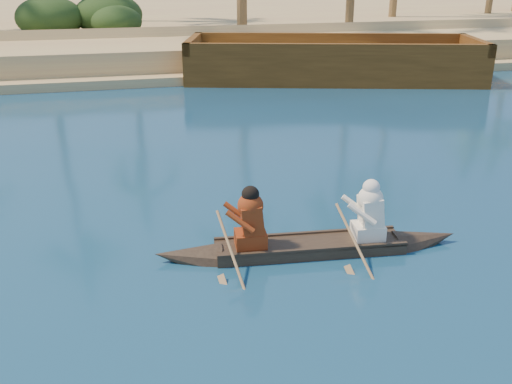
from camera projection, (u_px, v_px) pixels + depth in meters
name	position (u px, v px, depth m)	size (l,w,h in m)	color
sandy_embankment	(244.00, 18.00, 47.48)	(150.00, 51.00, 1.50)	tan
shrub_cluster	(302.00, 28.00, 33.37)	(100.00, 6.00, 2.40)	#1E3513
canoe	(310.00, 237.00, 9.78)	(5.36, 1.21, 1.46)	#3A2C1F
barge_mid	(332.00, 62.00, 24.58)	(12.99, 7.35, 2.06)	brown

